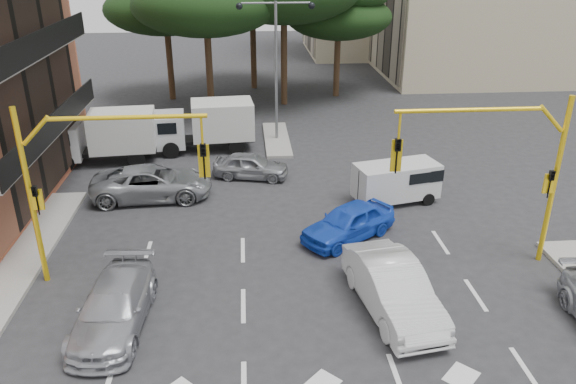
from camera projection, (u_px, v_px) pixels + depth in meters
The scene contains 14 objects.
ground at pixel (307, 303), 17.74m from camera, with size 120.00×120.00×0.00m, color #28282B.
median_strip at pixel (277, 139), 32.28m from camera, with size 1.40×6.00×0.15m, color gray.
pine_right at pixel (340, 8), 39.21m from camera, with size 7.49×7.49×8.37m.
signal_mast_right at pixel (507, 160), 18.45m from camera, with size 5.79×0.37×6.00m.
signal_mast_left at pixel (85, 172), 17.49m from camera, with size 5.79×0.37×6.00m.
street_lamp_center at pixel (276, 44), 30.11m from camera, with size 4.16×0.36×7.77m.
car_white_hatch at pixel (393, 288), 17.07m from camera, with size 1.69×4.85×1.60m, color silver.
car_blue_compact at pixel (348, 222), 21.36m from camera, with size 1.60×3.99×1.36m, color blue.
car_silver_wagon at pixel (114, 307), 16.41m from camera, with size 1.88×4.63×1.34m, color #A3A5AB.
car_silver_cross_a at pixel (152, 183), 24.75m from camera, with size 2.40×5.22×1.45m, color gray.
car_silver_cross_b at pixel (251, 166), 26.96m from camera, with size 1.45×3.61×1.23m, color #919498.
van_white at pixel (396, 183), 24.32m from camera, with size 1.62×3.58×1.79m, color silver, non-canonical shape.
box_truck_a at pixel (104, 138), 28.61m from camera, with size 2.25×5.36×2.64m, color white, non-canonical shape.
box_truck_b at pixel (205, 126), 30.33m from camera, with size 2.28×5.42×2.67m, color silver, non-canonical shape.
Camera 1 is at (-1.73, -14.69, 10.41)m, focal length 35.00 mm.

